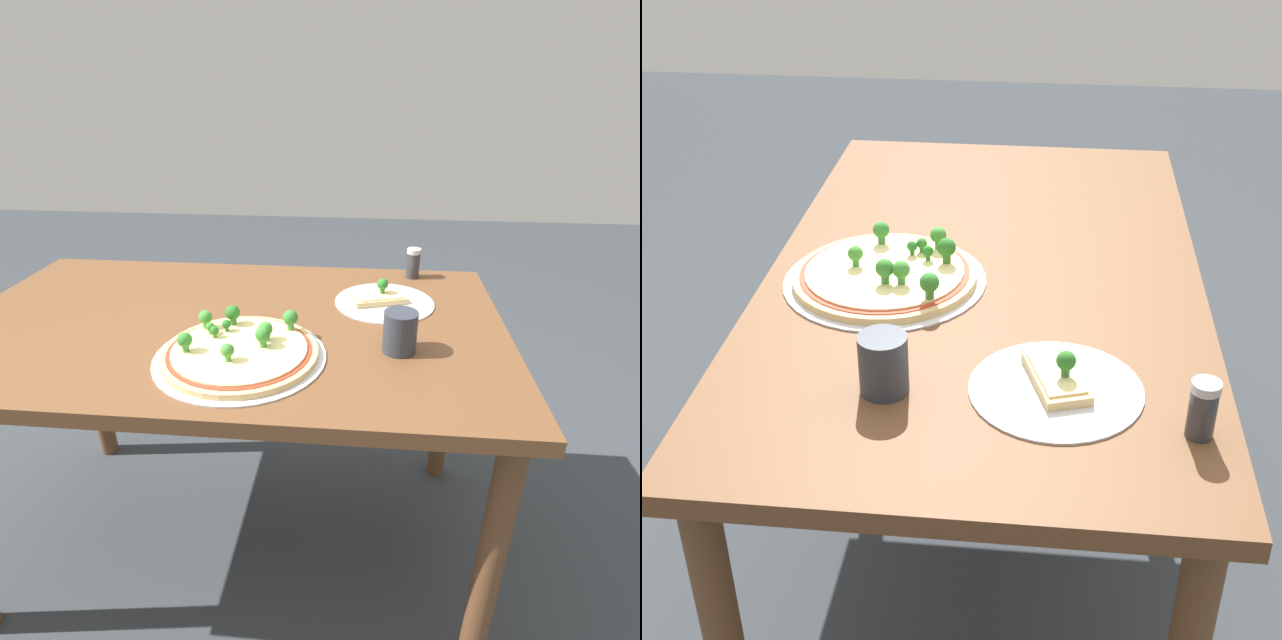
% 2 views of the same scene
% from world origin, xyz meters
% --- Properties ---
extents(ground_plane, '(8.00, 8.00, 0.00)m').
position_xyz_m(ground_plane, '(0.00, 0.00, 0.00)').
color(ground_plane, '#33383D').
extents(dining_table, '(1.38, 0.81, 0.77)m').
position_xyz_m(dining_table, '(0.00, 0.00, 0.67)').
color(dining_table, brown).
rests_on(dining_table, ground_plane).
extents(pizza_tray_whole, '(0.38, 0.38, 0.07)m').
position_xyz_m(pizza_tray_whole, '(-0.07, 0.18, 0.78)').
color(pizza_tray_whole, silver).
rests_on(pizza_tray_whole, dining_table).
extents(pizza_tray_slice, '(0.27, 0.27, 0.07)m').
position_xyz_m(pizza_tray_slice, '(-0.39, -0.14, 0.78)').
color(pizza_tray_slice, silver).
rests_on(pizza_tray_slice, dining_table).
extents(drinking_cup, '(0.08, 0.08, 0.10)m').
position_xyz_m(drinking_cup, '(-0.42, 0.12, 0.82)').
color(drinking_cup, '#2D333D').
rests_on(drinking_cup, dining_table).
extents(condiment_shaker, '(0.04, 0.04, 0.09)m').
position_xyz_m(condiment_shaker, '(-0.48, -0.34, 0.82)').
color(condiment_shaker, '#333338').
rests_on(condiment_shaker, dining_table).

